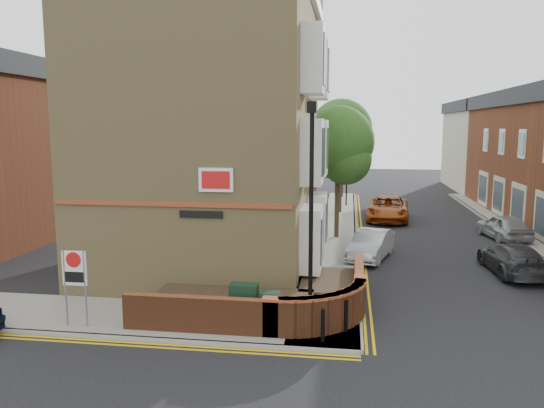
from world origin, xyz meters
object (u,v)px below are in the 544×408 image
Objects in this scene: lamppost at (311,216)px; zone_sign at (75,274)px; utility_cabinet_large at (244,304)px; silver_car_near at (371,245)px.

zone_sign is (-6.60, -0.70, -1.70)m from lamppost.
silver_car_near is at bearing 65.97° from utility_cabinet_large.
silver_car_near is (8.60, 9.55, -1.02)m from zone_sign.
lamppost reaches higher than silver_car_near.
lamppost reaches higher than zone_sign.
utility_cabinet_large is 4.86m from zone_sign.
silver_car_near is at bearing 48.00° from zone_sign.
lamppost is at bearing -3.01° from utility_cabinet_large.
utility_cabinet_large is at bearing 176.99° from lamppost.
zone_sign is at bearing -116.15° from silver_car_near.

